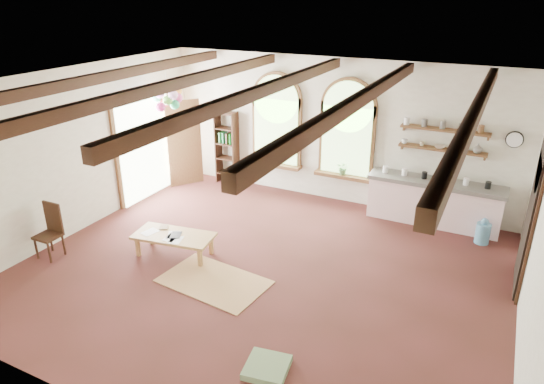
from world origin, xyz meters
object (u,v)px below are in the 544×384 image
Objects in this scene: coffee_table at (174,237)px; balloon_cluster at (167,97)px; kitchen_counter at (434,202)px; side_chair at (50,242)px.

coffee_table is 1.34× the size of balloon_cluster.
balloon_cluster is at bearing 126.90° from coffee_table.
kitchen_counter reaches higher than coffee_table.
balloon_cluster reaches higher than side_chair.
coffee_table is 1.52× the size of side_chair.
kitchen_counter is at bearing 11.79° from balloon_cluster.
kitchen_counter is at bearing 36.95° from side_chair.
kitchen_counter is at bearing 40.90° from coffee_table.
coffee_table is 2.23m from side_chair.
coffee_table is (-3.97, -3.44, -0.11)m from kitchen_counter.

